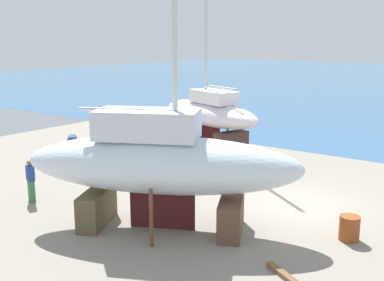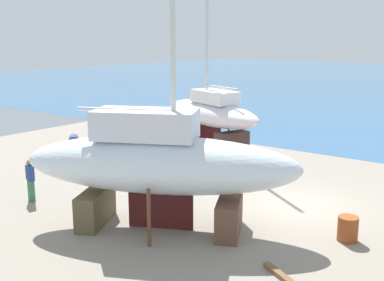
{
  "view_description": "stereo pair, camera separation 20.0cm",
  "coord_description": "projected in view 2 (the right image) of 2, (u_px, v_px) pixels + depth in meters",
  "views": [
    {
      "loc": [
        6.85,
        -16.07,
        6.1
      ],
      "look_at": [
        -5.26,
        0.36,
        1.72
      ],
      "focal_mm": 44.61,
      "sensor_mm": 36.0,
      "label": 1
    },
    {
      "loc": [
        7.02,
        -15.95,
        6.1
      ],
      "look_at": [
        -5.26,
        0.36,
        1.72
      ],
      "focal_mm": 44.61,
      "sensor_mm": 36.0,
      "label": 2
    }
  ],
  "objects": [
    {
      "name": "barrel_ochre",
      "position": [
        348.0,
        229.0,
        14.61
      ],
      "size": [
        0.86,
        0.86,
        0.77
      ],
      "primitive_type": "cylinder",
      "rotation": [
        0.0,
        0.0,
        0.55
      ],
      "color": "brown",
      "rests_on": "ground"
    },
    {
      "name": "worker",
      "position": [
        30.0,
        180.0,
        18.12
      ],
      "size": [
        0.5,
        0.39,
        1.63
      ],
      "rotation": [
        0.0,
        0.0,
        4.34
      ],
      "color": "#397145",
      "rests_on": "ground"
    },
    {
      "name": "barrel_rust_near",
      "position": [
        74.0,
        140.0,
        27.91
      ],
      "size": [
        1.06,
        1.03,
        0.56
      ],
      "primitive_type": "cylinder",
      "rotation": [
        1.57,
        0.0,
        0.85
      ],
      "color": "navy",
      "rests_on": "ground"
    },
    {
      "name": "sailboat_small_center",
      "position": [
        159.0,
        162.0,
        15.2
      ],
      "size": [
        9.18,
        6.33,
        16.12
      ],
      "rotation": [
        0.0,
        0.0,
        0.47
      ],
      "color": "brown",
      "rests_on": "ground"
    },
    {
      "name": "ground_plane",
      "position": [
        271.0,
        222.0,
        16.18
      ],
      "size": [
        41.02,
        41.02,
        0.0
      ],
      "primitive_type": "plane",
      "color": "gray"
    },
    {
      "name": "sailboat_mid_port",
      "position": [
        211.0,
        114.0,
        26.37
      ],
      "size": [
        8.06,
        4.76,
        13.87
      ],
      "rotation": [
        0.0,
        0.0,
        2.81
      ],
      "color": "#44341C",
      "rests_on": "ground"
    }
  ]
}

